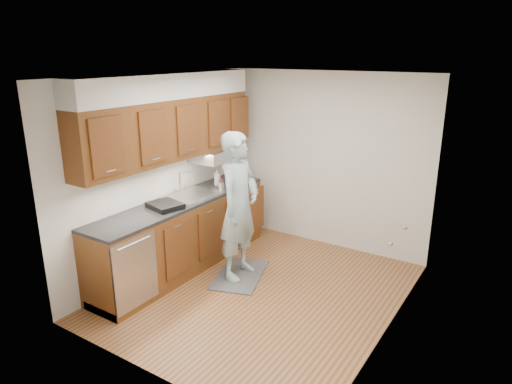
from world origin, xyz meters
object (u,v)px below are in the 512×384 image
soap_bottle_a (217,177)px  dish_rack (165,205)px  person (239,197)px  steel_can (221,187)px  soap_bottle_b (230,179)px  soda_can (221,184)px

soap_bottle_a → dish_rack: 1.10m
person → steel_can: size_ratio=16.62×
soap_bottle_b → steel_can: bearing=-76.8°
person → soda_can: bearing=49.6°
soap_bottle_a → dish_rack: (0.05, -1.10, -0.10)m
person → soap_bottle_b: (-0.61, 0.66, -0.02)m
steel_can → dish_rack: 0.92m
soda_can → steel_can: bearing=-50.0°
soap_bottle_a → person: bearing=-36.3°
soap_bottle_b → steel_can: soap_bottle_b is taller
soap_bottle_a → soap_bottle_b: (0.15, 0.10, -0.03)m
soda_can → steel_can: 0.15m
soap_bottle_a → steel_can: soap_bottle_a is taller
person → dish_rack: (-0.71, -0.54, -0.09)m
person → soda_can: size_ratio=17.64×
person → dish_rack: size_ratio=5.33×
soap_bottle_a → soap_bottle_b: 0.18m
person → dish_rack: 0.90m
soda_can → soap_bottle_a: bearing=146.9°
soda_can → steel_can: (0.10, -0.12, 0.00)m
soap_bottle_b → steel_can: size_ratio=1.59×
dish_rack → person: bearing=51.4°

